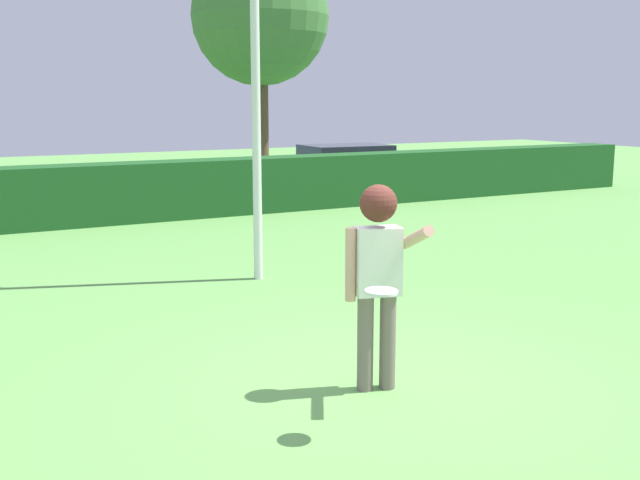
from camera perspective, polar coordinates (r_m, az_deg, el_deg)
name	(u,v)px	position (r m, az deg, el deg)	size (l,w,h in m)	color
ground_plane	(381,387)	(6.91, 4.46, -10.68)	(60.00, 60.00, 0.00)	#619E4C
person	(378,263)	(6.53, 4.27, -1.70)	(0.55, 0.80, 1.78)	#72635D
frisbee	(381,292)	(5.66, 4.53, -3.80)	(0.24, 0.24, 0.03)	white
lamppost	(255,30)	(10.61, -4.80, 15.08)	(0.24, 0.24, 6.07)	silver
hedge_row	(98,194)	(16.08, -15.95, 3.27)	(28.53, 0.90, 1.19)	#1B4E1F
parked_car_blue	(346,166)	(20.80, 1.89, 5.45)	(4.29, 2.00, 1.25)	#263FA5
birch_tree	(260,17)	(23.61, -4.42, 16.01)	(4.03, 4.03, 6.85)	brown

